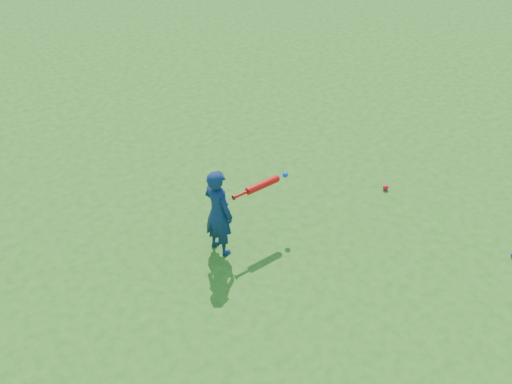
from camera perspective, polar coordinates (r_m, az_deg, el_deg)
ground at (r=6.14m, az=-0.96°, el=-7.83°), size 80.00×80.00×0.00m
child at (r=6.05m, az=-3.79°, el=-2.04°), size 0.34×0.43×1.06m
ground_ball_red at (r=7.42m, az=12.84°, el=0.43°), size 0.07×0.07×0.07m
bat_swing at (r=6.20m, az=0.84°, el=0.80°), size 0.74×0.13×0.08m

